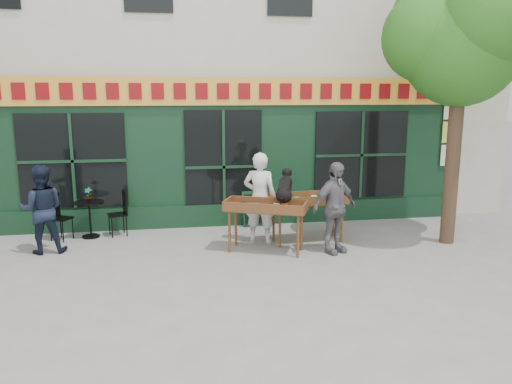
# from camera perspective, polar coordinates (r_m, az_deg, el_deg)

# --- Properties ---
(ground) EXTENTS (80.00, 80.00, 0.00)m
(ground) POSITION_cam_1_polar(r_m,az_deg,el_deg) (9.19, -2.12, -7.58)
(ground) COLOR slate
(ground) RESTS_ON ground
(building) EXTENTS (14.00, 7.26, 10.00)m
(building) POSITION_cam_1_polar(r_m,az_deg,el_deg) (14.77, -5.42, 19.05)
(building) COLOR beige
(building) RESTS_ON ground
(street_tree) EXTENTS (3.05, 2.90, 5.60)m
(street_tree) POSITION_cam_1_polar(r_m,az_deg,el_deg) (10.56, 22.58, 16.65)
(street_tree) COLOR #382619
(street_tree) RESTS_ON ground
(book_cart_center) EXTENTS (1.62, 1.16, 0.99)m
(book_cart_center) POSITION_cam_1_polar(r_m,az_deg,el_deg) (9.35, 1.13, -1.99)
(book_cart_center) COLOR brown
(book_cart_center) RESTS_ON ground
(dog) EXTENTS (0.55, 0.69, 0.60)m
(dog) POSITION_cam_1_polar(r_m,az_deg,el_deg) (9.28, 3.32, 0.84)
(dog) COLOR black
(dog) RESTS_ON book_cart_center
(woman) EXTENTS (0.78, 0.66, 1.82)m
(woman) POSITION_cam_1_polar(r_m,az_deg,el_deg) (9.96, 0.44, -0.64)
(woman) COLOR silver
(woman) RESTS_ON ground
(book_cart_right) EXTENTS (1.55, 0.74, 0.99)m
(book_cart_right) POSITION_cam_1_polar(r_m,az_deg,el_deg) (10.02, 5.97, -1.15)
(book_cart_right) COLOR brown
(book_cart_right) RESTS_ON ground
(man_right) EXTENTS (1.10, 0.81, 1.73)m
(man_right) POSITION_cam_1_polar(r_m,az_deg,el_deg) (9.40, 8.95, -1.80)
(man_right) COLOR #5D5C62
(man_right) RESTS_ON ground
(bistro_table) EXTENTS (0.60, 0.60, 0.76)m
(bistro_table) POSITION_cam_1_polar(r_m,az_deg,el_deg) (10.89, -18.49, -2.17)
(bistro_table) COLOR black
(bistro_table) RESTS_ON ground
(bistro_chair_left) EXTENTS (0.49, 0.49, 0.95)m
(bistro_chair_left) POSITION_cam_1_polar(r_m,az_deg,el_deg) (10.95, -21.79, -2.25)
(bistro_chair_left) COLOR black
(bistro_chair_left) RESTS_ON ground
(bistro_chair_right) EXTENTS (0.45, 0.45, 0.95)m
(bistro_chair_right) POSITION_cam_1_polar(r_m,az_deg,el_deg) (10.88, -15.13, -1.91)
(bistro_chair_right) COLOR black
(bistro_chair_right) RESTS_ON ground
(potted_plant) EXTENTS (0.18, 0.14, 0.30)m
(potted_plant) POSITION_cam_1_polar(r_m,az_deg,el_deg) (10.82, -18.61, -0.27)
(potted_plant) COLOR gray
(potted_plant) RESTS_ON bistro_table
(man_left) EXTENTS (0.88, 0.72, 1.67)m
(man_left) POSITION_cam_1_polar(r_m,az_deg,el_deg) (10.11, -23.28, -1.84)
(man_left) COLOR black
(man_left) RESTS_ON ground
(chalkboard) EXTENTS (0.58, 0.26, 0.79)m
(chalkboard) POSITION_cam_1_polar(r_m,az_deg,el_deg) (11.26, -0.14, -1.90)
(chalkboard) COLOR black
(chalkboard) RESTS_ON ground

